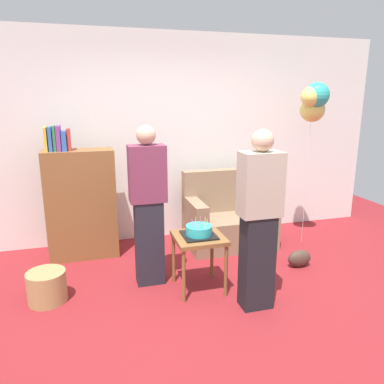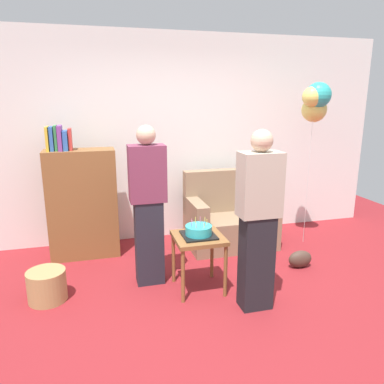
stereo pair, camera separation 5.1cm
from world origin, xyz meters
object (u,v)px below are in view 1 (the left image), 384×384
birthday_cake (199,231)px  bookshelf (81,202)px  side_table (199,244)px  handbag (299,258)px  person_holding_cake (259,221)px  balloon_bunch (314,101)px  couch (228,219)px  person_blowing_candles (148,206)px  wicker_basket (47,287)px

birthday_cake → bookshelf: bearing=133.7°
side_table → birthday_cake: (0.00, 0.00, 0.14)m
handbag → person_holding_cake: bearing=-143.7°
balloon_bunch → bookshelf: bearing=173.4°
couch → person_blowing_candles: person_blowing_candles is taller
side_table → birthday_cake: size_ratio=1.77×
handbag → balloon_bunch: size_ratio=0.14×
bookshelf → birthday_cake: bearing=-46.3°
handbag → couch: bearing=121.3°
person_blowing_candles → handbag: person_blowing_candles is taller
person_blowing_candles → wicker_basket: (-1.00, -0.12, -0.68)m
couch → person_holding_cake: size_ratio=0.67×
wicker_basket → side_table: bearing=-6.3°
side_table → wicker_basket: (-1.45, 0.16, -0.33)m
couch → person_holding_cake: 1.60m
birthday_cake → balloon_bunch: size_ratio=0.16×
couch → person_blowing_candles: bearing=-146.5°
side_table → wicker_basket: size_ratio=1.58×
couch → side_table: (-0.72, -1.05, 0.14)m
couch → wicker_basket: 2.35m
person_blowing_candles → bookshelf: bearing=147.9°
person_blowing_candles → wicker_basket: size_ratio=4.53×
birthday_cake → person_holding_cake: (0.41, -0.45, 0.21)m
birthday_cake → wicker_basket: (-1.45, 0.16, -0.47)m
person_holding_cake → handbag: bearing=-122.1°
bookshelf → wicker_basket: bearing=-108.6°
couch → person_holding_cake: person_holding_cake is taller
couch → person_blowing_candles: (-1.16, -0.77, 0.49)m
person_holding_cake → balloon_bunch: size_ratio=0.79×
birthday_cake → handbag: bearing=7.6°
person_holding_cake → handbag: 1.27m
bookshelf → balloon_bunch: (2.83, -0.33, 1.16)m
birthday_cake → person_holding_cake: 0.65m
wicker_basket → balloon_bunch: size_ratio=0.17×
person_blowing_candles → balloon_bunch: size_ratio=0.79×
person_holding_cake → bookshelf: bearing=-24.9°
side_table → person_blowing_candles: bearing=148.2°
person_blowing_candles → wicker_basket: bearing=-152.2°
wicker_basket → couch: bearing=22.3°
handbag → side_table: bearing=-172.4°
wicker_basket → balloon_bunch: balloon_bunch is taller
person_holding_cake → person_blowing_candles: bearing=-18.4°
person_blowing_candles → handbag: 1.85m
bookshelf → wicker_basket: bookshelf is taller
wicker_basket → person_holding_cake: bearing=-18.0°
bookshelf → handbag: bearing=-22.8°
person_blowing_candles → balloon_bunch: 2.45m
birthday_cake → person_blowing_candles: person_blowing_candles is taller
side_table → person_holding_cake: size_ratio=0.35×
couch → wicker_basket: bearing=-157.7°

